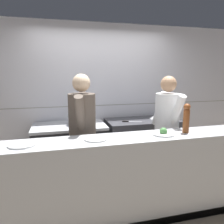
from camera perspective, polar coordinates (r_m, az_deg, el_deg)
The scene contains 14 objects.
ground_plane at distance 3.14m, azimuth 3.08°, elevation -23.55°, with size 14.00×14.00×0.00m, color #7F705B.
wall_back_tiled at distance 4.02m, azimuth -2.96°, elevation 3.94°, with size 8.00×0.06×2.60m.
oven_range at distance 3.75m, azimuth -10.88°, elevation -10.03°, with size 1.17×0.71×0.90m.
prep_counter at distance 4.03m, azimuth 7.92°, elevation -8.46°, with size 1.28×0.65×0.92m.
pass_counter at distance 2.72m, azimuth 6.10°, elevation -16.88°, with size 3.33×0.45×1.02m.
stock_pot at distance 3.59m, azimuth -9.34°, elevation -2.04°, with size 0.28×0.28×0.15m.
mixing_bowl_steel at distance 4.05m, azimuth 11.78°, elevation -1.03°, with size 0.29×0.29×0.09m.
chefs_knife at distance 3.71m, azimuth 4.75°, elevation -2.50°, with size 0.33×0.13×0.02m.
plated_dish_main at distance 2.39m, azimuth -22.44°, elevation -7.87°, with size 0.27×0.27×0.02m.
plated_dish_appetiser at distance 2.41m, azimuth -4.24°, elevation -6.95°, with size 0.26×0.26×0.02m.
plated_dish_dessert at distance 2.65m, azimuth 13.26°, elevation -5.35°, with size 0.26×0.26×0.09m.
pepper_mill at distance 2.78m, azimuth 18.86°, elevation -1.38°, with size 0.08×0.08×0.36m.
chef_head_cook at distance 2.91m, azimuth -7.71°, elevation -5.41°, with size 0.42×0.76×1.73m.
chef_sous at distance 3.28m, azimuth 14.05°, elevation -4.13°, with size 0.38×0.74×1.70m.
Camera 1 is at (-0.80, -2.48, 1.75)m, focal length 35.00 mm.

